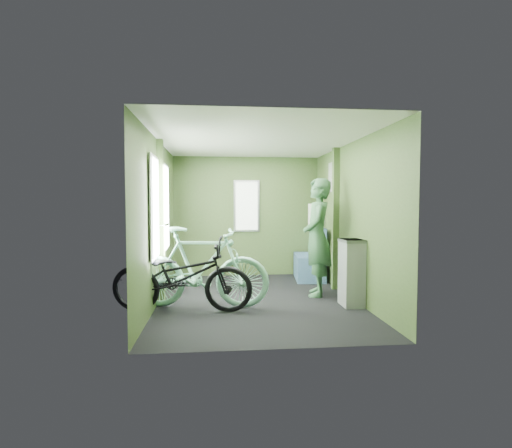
% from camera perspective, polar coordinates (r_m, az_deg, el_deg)
% --- Properties ---
extents(room, '(4.00, 4.02, 2.31)m').
position_cam_1_polar(room, '(5.80, -0.31, 3.28)').
color(room, black).
rests_on(room, ground).
extents(bicycle_black, '(1.89, 0.97, 1.03)m').
position_cam_1_polar(bicycle_black, '(5.33, -10.51, -12.36)').
color(bicycle_black, black).
rests_on(bicycle_black, ground).
extents(bicycle_mint, '(1.92, 0.91, 1.16)m').
position_cam_1_polar(bicycle_mint, '(5.49, -7.97, -11.88)').
color(bicycle_mint, '#8CD7B7').
rests_on(bicycle_mint, ground).
extents(passenger, '(0.55, 0.73, 1.78)m').
position_cam_1_polar(passenger, '(6.13, 8.75, -1.85)').
color(passenger, '#325C39').
rests_on(passenger, ground).
extents(waste_box, '(0.27, 0.38, 0.92)m').
position_cam_1_polar(waste_box, '(5.65, 13.50, -6.76)').
color(waste_box, gray).
rests_on(waste_box, ground).
extents(bench_seat, '(0.60, 0.96, 0.96)m').
position_cam_1_polar(bench_seat, '(7.47, 7.80, -5.68)').
color(bench_seat, navy).
rests_on(bench_seat, ground).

